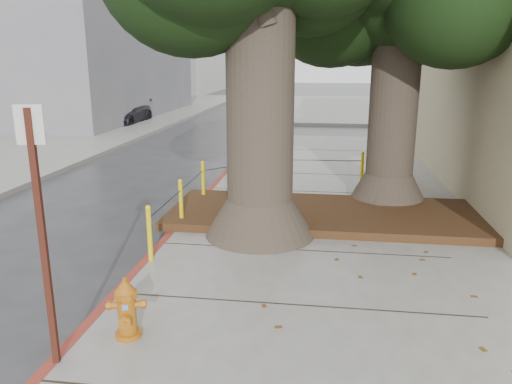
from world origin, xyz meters
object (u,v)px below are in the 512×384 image
(car_silver, at_px, (457,119))
(car_red, at_px, (486,117))
(car_dark, at_px, (126,113))
(fire_hydrant, at_px, (127,308))
(signpost, at_px, (41,225))

(car_silver, distance_m, car_red, 2.05)
(car_silver, relative_size, car_red, 0.96)
(car_silver, bearing_deg, car_dark, 94.48)
(fire_hydrant, height_order, car_dark, car_dark)
(signpost, relative_size, car_red, 0.74)
(fire_hydrant, relative_size, car_red, 0.20)
(car_dark, bearing_deg, signpost, -69.27)
(car_dark, bearing_deg, fire_hydrant, -67.31)
(signpost, xyz_separation_m, car_red, (10.54, 21.41, -1.10))
(car_red, bearing_deg, signpost, 152.62)
(fire_hydrant, bearing_deg, car_red, 50.44)
(fire_hydrant, bearing_deg, signpost, -147.72)
(signpost, bearing_deg, car_dark, 99.44)
(fire_hydrant, bearing_deg, car_silver, 53.01)
(fire_hydrant, relative_size, signpost, 0.27)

